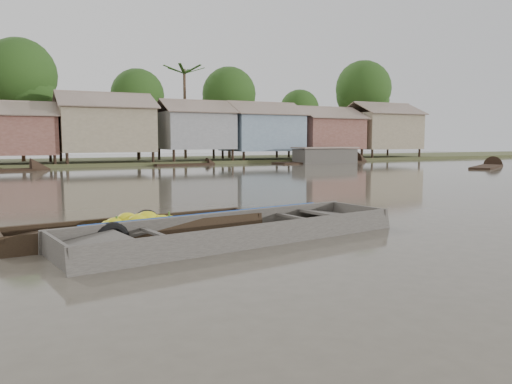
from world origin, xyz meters
name	(u,v)px	position (x,y,z in m)	size (l,w,h in m)	color
ground	(235,237)	(0.00, 0.00, 0.00)	(120.00, 120.00, 0.00)	#4E483C
riverbank	(107,125)	(3.03, 31.86, 3.07)	(120.00, 12.47, 10.22)	#384723
banana_boat	(136,231)	(-1.76, 0.80, 0.13)	(5.12, 1.74, 0.69)	black
viewer_boat	(237,237)	(-0.07, -0.25, 0.04)	(6.95, 2.84, 0.54)	#3B3632
distant_boats	(272,162)	(13.64, 24.14, 0.22)	(48.50, 14.93, 1.38)	black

